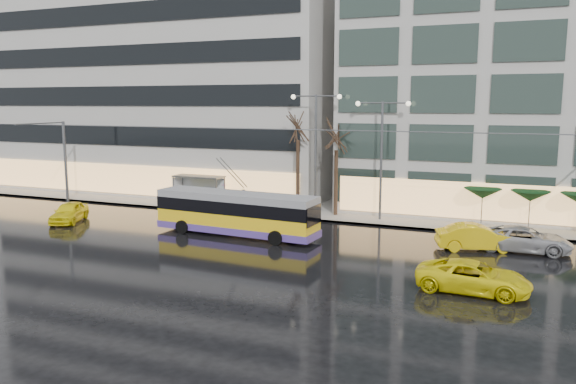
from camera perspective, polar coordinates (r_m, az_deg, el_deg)
The scene contains 21 objects.
ground at distance 34.07m, azimuth -6.47°, elevation -5.56°, with size 140.00×140.00×0.00m, color black.
sidewalk at distance 45.90m, azimuth 4.08°, elevation -1.62°, with size 80.00×10.00×0.15m, color gray.
kerb at distance 41.31m, azimuth 1.97°, elevation -2.80°, with size 80.00×0.10×0.15m, color slate.
building_left at distance 57.59m, azimuth -11.82°, elevation 11.45°, with size 34.00×14.00×22.00m, color #B0AEA9.
building_right at distance 48.24m, azimuth 26.41°, elevation 13.00°, with size 32.00×14.00×25.00m, color #B0AEA9.
trolleybus at distance 36.53m, azimuth -5.29°, elevation -2.31°, with size 11.16×4.65×5.11m.
catenary at distance 39.98m, azimuth 0.11°, elevation 2.87°, with size 42.24×5.12×7.00m.
bus_shelter at distance 46.90m, azimuth -9.33°, elevation 0.85°, with size 4.20×1.60×2.51m.
street_lamp_near at distance 42.16m, azimuth 2.83°, elevation 5.55°, with size 3.96×0.36×9.03m.
street_lamp_far at distance 40.81m, azimuth 9.50°, elevation 4.93°, with size 3.96×0.36×8.53m.
tree_a at distance 42.81m, azimuth 1.02°, elevation 7.08°, with size 3.20×3.20×8.40m.
tree_b at distance 42.05m, azimuth 4.96°, elevation 6.08°, with size 3.20×3.20×7.70m.
parasol_a at distance 40.46m, azimuth 19.16°, elevation -0.14°, with size 2.50×2.50×2.65m.
parasol_b at distance 40.44m, azimuth 23.40°, elevation -0.39°, with size 2.50×2.50×2.65m.
taxi_a at distance 43.60m, azimuth -21.34°, elevation -1.92°, with size 1.72×4.27×1.46m, color yellow.
taxi_b at distance 34.79m, azimuth 18.62°, elevation -4.38°, with size 1.62×4.65×1.53m, color yellow.
taxi_c at distance 27.22m, azimuth 18.31°, elevation -8.20°, with size 2.34×5.07×1.41m, color #FEEB0D.
sedan_silver at distance 35.46m, azimuth 22.92°, elevation -4.45°, with size 2.40×5.20×1.44m, color #A4A4A9.
pedestrian_a at distance 44.17m, azimuth -6.37°, elevation -0.08°, with size 1.19×1.20×2.19m.
pedestrian_b at distance 45.15m, azimuth -4.57°, elevation -0.71°, with size 0.95×0.93×1.55m.
pedestrian_c at distance 48.30m, azimuth -9.27°, elevation 0.26°, with size 0.99×0.86×2.11m.
Camera 1 is at (15.79, -28.95, 8.56)m, focal length 35.00 mm.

